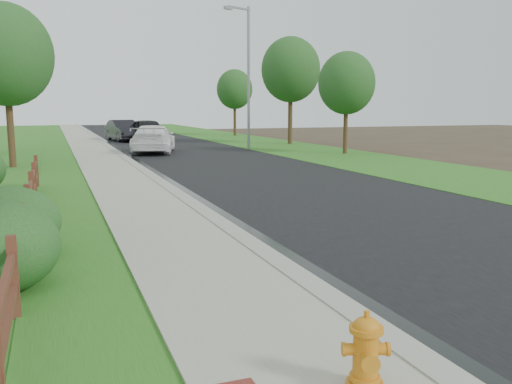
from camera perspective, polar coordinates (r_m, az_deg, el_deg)
name	(u,v)px	position (r m, az deg, el deg)	size (l,w,h in m)	color
ground	(387,373)	(5.94, 13.63, -18.00)	(120.00, 120.00, 0.00)	#3A2B1F
road	(165,144)	(40.17, -9.61, 5.03)	(8.00, 90.00, 0.02)	black
curb	(105,144)	(39.58, -15.60, 4.84)	(0.40, 90.00, 0.12)	#99968B
wet_gutter	(110,145)	(39.61, -15.10, 4.81)	(0.50, 90.00, 0.00)	black
sidewalk	(86,145)	(39.49, -17.49, 4.73)	(2.20, 90.00, 0.10)	gray
grass_strip	(57,146)	(39.43, -20.25, 4.56)	(1.60, 90.00, 0.06)	#255919
verge_far	(253,142)	(42.03, -0.30, 5.34)	(6.00, 90.00, 0.04)	#255919
ranch_fence	(26,218)	(10.95, -23.10, -2.57)	(0.12, 16.92, 1.10)	#4F261A
fire_hydrant	(366,353)	(5.26, 11.48, -16.26)	(0.49, 0.40, 0.74)	orange
white_suv	(153,139)	(32.26, -10.74, 5.51)	(2.25, 5.53, 1.61)	white
dark_car_mid	(145,130)	(42.87, -11.63, 6.41)	(2.09, 5.20, 1.77)	black
dark_car_far	(124,130)	(43.99, -13.77, 6.31)	(1.74, 4.98, 1.64)	black
streetlight	(247,70)	(34.61, -0.99, 12.77)	(1.93, 0.95, 8.78)	gray
shrub_b	(5,223)	(10.44, -24.87, -3.02)	(1.87, 1.87, 1.31)	#19461D
tree_near_left	(5,55)	(26.17, -24.88, 12.95)	(3.99, 3.99, 7.07)	#3E2919
tree_near_right	(347,83)	(31.33, 9.52, 11.22)	(3.19, 3.19, 5.74)	#3E2919
tree_mid_right	(291,70)	(39.27, 3.67, 12.71)	(4.18, 4.18, 7.57)	#3E2919
tree_far_right	(235,89)	(50.79, -2.26, 10.74)	(3.31, 3.31, 6.10)	#3E2919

